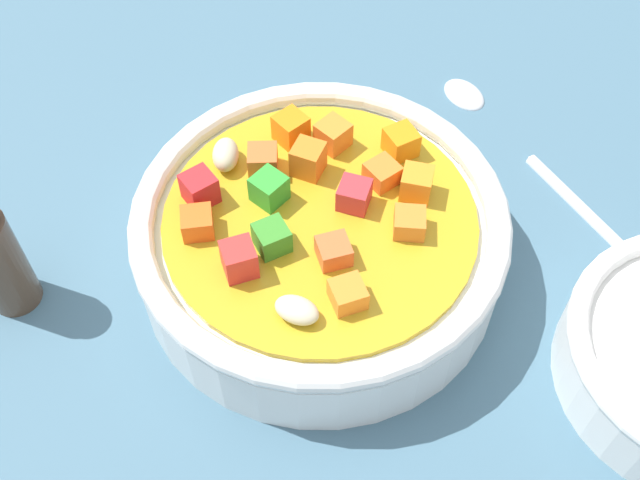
# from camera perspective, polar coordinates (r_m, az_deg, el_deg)

# --- Properties ---
(ground_plane) EXTENTS (1.40, 1.40, 0.02)m
(ground_plane) POSITION_cam_1_polar(r_m,az_deg,el_deg) (0.48, -0.00, -2.53)
(ground_plane) COLOR #42667A
(soup_bowl_main) EXTENTS (0.21, 0.21, 0.07)m
(soup_bowl_main) POSITION_cam_1_polar(r_m,az_deg,el_deg) (0.44, -0.03, 0.32)
(soup_bowl_main) COLOR white
(soup_bowl_main) RESTS_ON ground_plane
(spoon) EXTENTS (0.23, 0.03, 0.01)m
(spoon) POSITION_cam_1_polar(r_m,az_deg,el_deg) (0.53, 15.49, 5.74)
(spoon) COLOR silver
(spoon) RESTS_ON ground_plane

